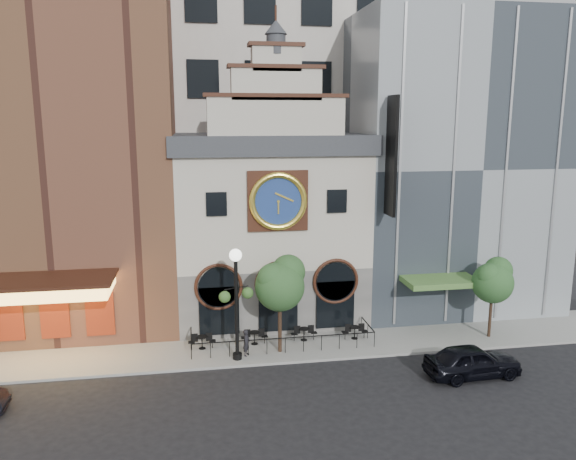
% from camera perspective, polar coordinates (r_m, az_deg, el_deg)
% --- Properties ---
extents(ground, '(120.00, 120.00, 0.00)m').
position_cam_1_polar(ground, '(31.86, 0.08, -13.47)').
color(ground, black).
rests_on(ground, ground).
extents(sidewalk, '(44.00, 5.00, 0.15)m').
position_cam_1_polar(sidewalk, '(34.08, -0.63, -11.62)').
color(sidewalk, gray).
rests_on(sidewalk, ground).
extents(clock_building, '(12.60, 8.78, 18.65)m').
position_cam_1_polar(clock_building, '(37.26, -1.93, 1.00)').
color(clock_building, '#605E5B').
rests_on(clock_building, ground).
extents(theater_building, '(14.00, 15.60, 25.00)m').
position_cam_1_polar(theater_building, '(39.34, -21.82, 9.42)').
color(theater_building, brown).
rests_on(theater_building, ground).
extents(retail_building, '(14.00, 14.40, 20.00)m').
position_cam_1_polar(retail_building, '(42.55, 15.37, 6.58)').
color(retail_building, gray).
rests_on(retail_building, ground).
extents(office_tower, '(20.00, 16.00, 40.00)m').
position_cam_1_polar(office_tower, '(49.21, -4.03, 19.05)').
color(office_tower, '#BEB6AB').
rests_on(office_tower, ground).
extents(cafe_railing, '(10.60, 2.60, 0.90)m').
position_cam_1_polar(cafe_railing, '(33.88, -0.64, -10.80)').
color(cafe_railing, black).
rests_on(cafe_railing, sidewalk).
extents(bistro_0, '(1.58, 0.68, 0.90)m').
position_cam_1_polar(bistro_0, '(33.61, -8.73, -11.10)').
color(bistro_0, black).
rests_on(bistro_0, sidewalk).
extents(bistro_1, '(1.58, 0.68, 0.90)m').
position_cam_1_polar(bistro_1, '(33.92, -3.43, -10.77)').
color(bistro_1, black).
rests_on(bistro_1, sidewalk).
extents(bistro_2, '(1.58, 0.68, 0.90)m').
position_cam_1_polar(bistro_2, '(34.41, 1.64, -10.42)').
color(bistro_2, black).
rests_on(bistro_2, sidewalk).
extents(bistro_3, '(1.58, 0.68, 0.90)m').
position_cam_1_polar(bistro_3, '(34.88, 6.79, -10.19)').
color(bistro_3, black).
rests_on(bistro_3, sidewalk).
extents(car_right, '(5.16, 2.32, 1.72)m').
position_cam_1_polar(car_right, '(31.66, 18.24, -12.53)').
color(car_right, black).
rests_on(car_right, ground).
extents(pedestrian, '(0.57, 0.66, 1.52)m').
position_cam_1_polar(pedestrian, '(32.36, -4.24, -11.34)').
color(pedestrian, black).
rests_on(pedestrian, sidewalk).
extents(lamppost, '(1.93, 1.13, 6.31)m').
position_cam_1_polar(lamppost, '(30.86, -5.28, -6.28)').
color(lamppost, black).
rests_on(lamppost, sidewalk).
extents(tree_left, '(2.92, 2.81, 5.63)m').
position_cam_1_polar(tree_left, '(31.70, -0.76, -5.33)').
color(tree_left, '#382619').
rests_on(tree_left, sidewalk).
extents(tree_right, '(2.57, 2.47, 4.95)m').
position_cam_1_polar(tree_right, '(36.20, 20.13, -4.74)').
color(tree_right, '#382619').
rests_on(tree_right, sidewalk).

